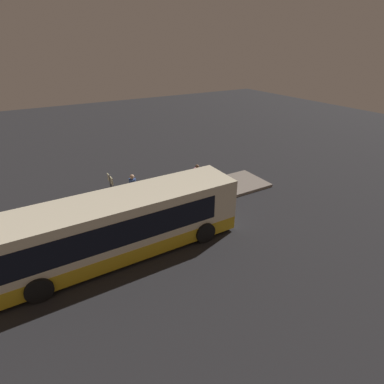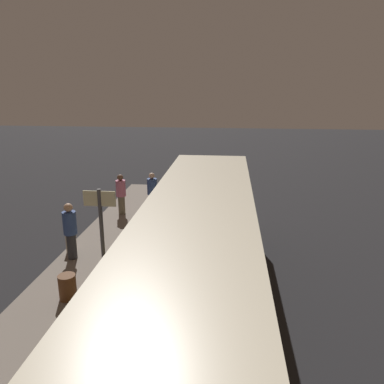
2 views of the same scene
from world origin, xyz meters
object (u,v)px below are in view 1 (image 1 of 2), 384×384
Objects in this scene: passenger_boarding at (213,181)px; sign_post at (112,193)px; bus_lead at (117,228)px; passenger_with_bags at (197,176)px; passenger_waiting at (133,187)px; suitcase at (141,194)px; trash_bin at (101,213)px.

sign_post reaches higher than passenger_boarding.
passenger_with_bags is at bearing 29.95° from bus_lead.
passenger_boarding is at bearing 39.96° from passenger_with_bags.
passenger_waiting is 1.06× the size of passenger_with_bags.
passenger_waiting is 0.89m from suitcase.
sign_post reaches higher than bus_lead.
passenger_with_bags is (6.61, 3.81, -0.35)m from bus_lead.
bus_lead reaches higher than suitcase.
passenger_boarding is at bearing 20.03° from bus_lead.
sign_post is at bearing -56.32° from passenger_with_bags.
suitcase is (-4.17, 1.85, -0.60)m from passenger_boarding.
passenger_with_bags is (4.28, -0.35, -0.06)m from passenger_waiting.
passenger_boarding is at bearing -23.95° from suitcase.
trash_bin is (-6.51, -0.47, -0.58)m from passenger_with_bags.
suitcase is at bearing 50.19° from passenger_waiting.
passenger_waiting is 2.47m from trash_bin.
sign_post is 4.25× the size of trash_bin.
passenger_boarding is 1.31m from passenger_with_bags.
passenger_boarding is 6.44m from sign_post.
suitcase is 1.30× the size of trash_bin.
passenger_boarding is (7.02, 2.56, -0.35)m from bus_lead.
sign_post reaches higher than suitcase.
trash_bin is (-2.23, -0.83, -0.65)m from passenger_waiting.
bus_lead reaches higher than passenger_with_bags.
suitcase is (0.52, 0.26, -0.67)m from passenger_waiting.
sign_post reaches higher than passenger_waiting.
passenger_waiting is (2.32, 4.16, -0.28)m from bus_lead.
passenger_with_bags is at bearing 4.17° from trash_bin.
bus_lead is 6.88× the size of passenger_boarding.
sign_post is (-2.21, -1.88, 1.44)m from suitcase.
bus_lead reaches higher than passenger_boarding.
trash_bin is (0.09, 3.33, -0.93)m from bus_lead.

